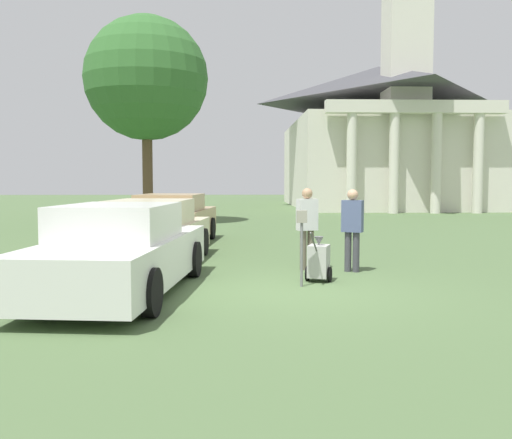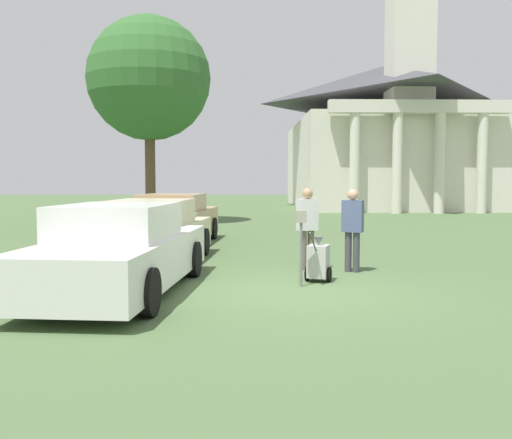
# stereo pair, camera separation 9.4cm
# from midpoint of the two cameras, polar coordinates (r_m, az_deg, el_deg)

# --- Properties ---
(ground_plane) EXTENTS (120.00, 120.00, 0.00)m
(ground_plane) POSITION_cam_midpoint_polar(r_m,az_deg,el_deg) (9.86, 4.13, -7.14)
(ground_plane) COLOR #4C663D
(parked_car_white) EXTENTS (2.44, 5.46, 1.50)m
(parked_car_white) POSITION_cam_midpoint_polar(r_m,az_deg,el_deg) (9.82, -13.10, -3.19)
(parked_car_white) COLOR silver
(parked_car_white) RESTS_ON ground_plane
(parked_car_cream) EXTENTS (2.39, 4.92, 1.45)m
(parked_car_cream) POSITION_cam_midpoint_polar(r_m,az_deg,el_deg) (13.11, -10.10, -1.43)
(parked_car_cream) COLOR beige
(parked_car_cream) RESTS_ON ground_plane
(parked_car_tan) EXTENTS (2.44, 4.99, 1.48)m
(parked_car_tan) POSITION_cam_midpoint_polar(r_m,az_deg,el_deg) (16.88, -8.13, -0.11)
(parked_car_tan) COLOR tan
(parked_car_tan) RESTS_ON ground_plane
(parking_meter) EXTENTS (0.18, 0.09, 1.36)m
(parking_meter) POSITION_cam_midpoint_polar(r_m,az_deg,el_deg) (10.13, 4.80, -1.42)
(parking_meter) COLOR slate
(parking_meter) RESTS_ON ground_plane
(person_worker) EXTENTS (0.47, 0.33, 1.73)m
(person_worker) POSITION_cam_midpoint_polar(r_m,az_deg,el_deg) (12.03, 5.37, -0.39)
(person_worker) COLOR #665B4C
(person_worker) RESTS_ON ground_plane
(person_supervisor) EXTENTS (0.47, 0.38, 1.71)m
(person_supervisor) POSITION_cam_midpoint_polar(r_m,az_deg,el_deg) (11.88, 9.86, -0.55)
(person_supervisor) COLOR #3F3F47
(person_supervisor) RESTS_ON ground_plane
(equipment_cart) EXTENTS (0.54, 0.99, 1.00)m
(equipment_cart) POSITION_cam_midpoint_polar(r_m,az_deg,el_deg) (10.74, 6.50, -4.14)
(equipment_cart) COLOR #B2B2AD
(equipment_cart) RESTS_ON ground_plane
(church) EXTENTS (12.09, 17.31, 23.13)m
(church) POSITION_cam_midpoint_polar(r_m,az_deg,el_deg) (41.07, 12.62, 8.66)
(church) COLOR silver
(church) RESTS_ON ground_plane
(shade_tree) EXTENTS (5.27, 5.27, 8.85)m
(shade_tree) POSITION_cam_midpoint_polar(r_m,az_deg,el_deg) (25.53, -10.54, 13.64)
(shade_tree) COLOR brown
(shade_tree) RESTS_ON ground_plane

